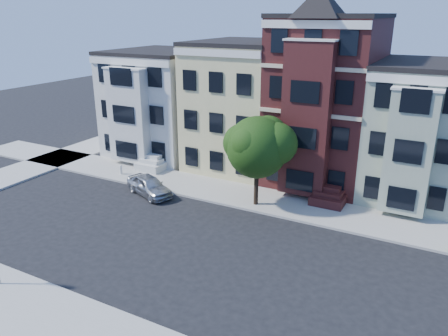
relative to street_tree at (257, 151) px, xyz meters
The scene contains 9 objects.
ground 8.32m from the street_tree, 71.61° to the right, with size 120.00×120.00×0.00m, color black.
far_sidewalk 4.56m from the street_tree, 23.36° to the left, with size 60.00×4.00×0.15m, color #9E9B93.
house_white 14.74m from the street_tree, 149.37° to the left, with size 8.00×9.00×9.00m, color silver.
house_yellow 8.91m from the street_tree, 121.91° to the left, with size 7.00×9.00×10.00m, color beige.
house_brown 8.14m from the street_tree, 72.78° to the left, with size 7.00×9.00×12.00m, color #3D1515.
house_green 11.60m from the street_tree, 40.37° to the left, with size 6.00×9.00×9.00m, color #94A18A.
street_tree is the anchor object (origin of this frame).
parked_car 8.36m from the street_tree, 166.58° to the right, with size 1.67×4.15×1.41m, color #B0B2B7.
fire_hydrant 12.38m from the street_tree, behind, with size 0.21×0.21×0.60m, color silver.
Camera 1 is at (8.44, -17.81, 12.27)m, focal length 35.00 mm.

